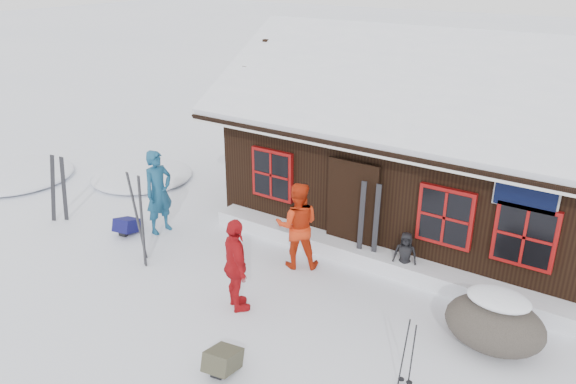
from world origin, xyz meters
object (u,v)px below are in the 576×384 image
Objects in this scene: skier_crouched at (405,255)px; boulder at (495,323)px; ski_poles at (408,355)px; backpack_blue at (128,228)px; skier_orange_left at (297,225)px; ski_pair_left at (59,190)px; backpack_olive at (223,364)px; skier_teal at (159,192)px; skier_orange_right at (236,266)px.

boulder is (2.03, -1.24, -0.01)m from skier_crouched.
backpack_blue is (-7.10, 1.06, -0.39)m from ski_poles.
ski_poles is at bearing 116.27° from skier_orange_left.
ski_pair_left is 1.96m from backpack_blue.
skier_crouched is at bearing 64.93° from backpack_olive.
boulder is 1.77m from ski_poles.
skier_orange_left is at bearing 147.57° from ski_poles.
skier_crouched reaches higher than backpack_blue.
backpack_olive is (4.20, -2.86, -0.81)m from skier_teal.
backpack_olive reaches higher than backpack_blue.
skier_orange_right is at bearing -106.80° from skier_teal.
skier_orange_right is at bearing -30.17° from ski_pair_left.
skier_crouched is (2.02, 2.65, -0.39)m from skier_orange_right.
ski_pair_left is 3.05× the size of backpack_olive.
skier_teal is 3.49× the size of backpack_olive.
ski_pair_left is 3.11× the size of backpack_blue.
skier_orange_right is at bearing 56.79° from skier_orange_left.
skier_teal is 6.79m from ski_poles.
skier_teal is 3.63m from skier_orange_right.
skier_orange_left reaches higher than backpack_olive.
skier_orange_left is 2.15m from skier_crouched.
boulder is at bearing -46.72° from skier_crouched.
skier_orange_right reaches higher than backpack_olive.
skier_crouched is 2.38m from boulder.
skier_teal is 5.51m from skier_crouched.
ski_poles is at bearing -29.42° from ski_pair_left.
ski_pair_left reaches higher than ski_poles.
backpack_olive is (6.54, -1.94, -0.64)m from ski_pair_left.
skier_orange_right reaches higher than ski_poles.
skier_orange_left reaches higher than skier_crouched.
skier_orange_left is at bearing -76.55° from skier_teal.
ski_pair_left is at bearing 30.84° from skier_orange_right.
ski_poles is at bearing -81.71° from skier_crouched.
backpack_blue is 0.98× the size of backpack_olive.
skier_orange_left is at bearing 173.68° from boulder.
backpack_olive is (0.87, -1.43, -0.71)m from skier_orange_right.
backpack_olive is at bearing 157.26° from skier_orange_right.
skier_teal is 5.14m from backpack_olive.
ski_poles reaches higher than backpack_blue.
skier_orange_right is at bearing 111.93° from backpack_olive.
skier_orange_right reaches higher than skier_crouched.
skier_orange_right reaches higher than boulder.
skier_crouched is 1.75× the size of backpack_blue.
backpack_blue is (-3.86, 0.89, -0.71)m from skier_orange_right.
skier_teal is at bearing 166.30° from ski_poles.
skier_teal is at bearing -3.64° from ski_pair_left.
skier_orange_left is 1.85m from skier_orange_right.
boulder is 0.93× the size of ski_pair_left.
backpack_olive is (0.80, -3.28, -0.74)m from skier_orange_left.
skier_teal is at bearing 177.55° from skier_crouched.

